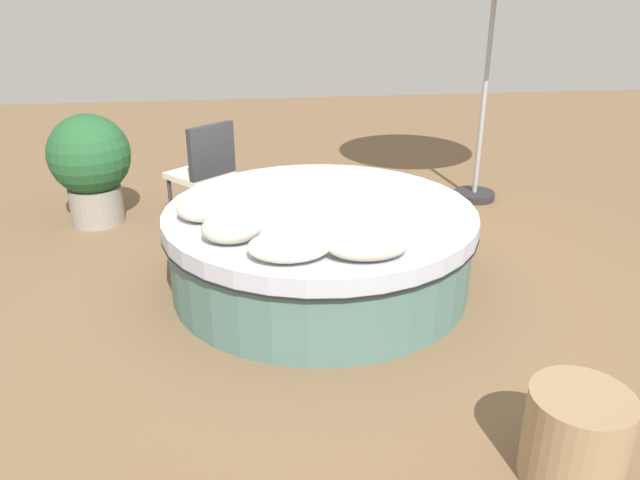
{
  "coord_description": "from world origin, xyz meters",
  "views": [
    {
      "loc": [
        -0.57,
        -4.37,
        2.29
      ],
      "look_at": [
        0.0,
        0.0,
        0.39
      ],
      "focal_mm": 34.87,
      "sensor_mm": 36.0,
      "label": 1
    }
  ],
  "objects_px": {
    "throw_pillow_2": "(290,246)",
    "side_table": "(575,438)",
    "throw_pillow_1": "(231,228)",
    "round_bed": "(320,247)",
    "planter": "(90,163)",
    "throw_pillow_0": "(205,207)",
    "patio_chair": "(205,166)",
    "throw_pillow_3": "(368,245)"
  },
  "relations": [
    {
      "from": "throw_pillow_1",
      "to": "throw_pillow_3",
      "type": "xyz_separation_m",
      "value": [
        0.85,
        -0.36,
        -0.01
      ]
    },
    {
      "from": "patio_chair",
      "to": "planter",
      "type": "height_order",
      "value": "planter"
    },
    {
      "from": "throw_pillow_0",
      "to": "side_table",
      "type": "xyz_separation_m",
      "value": [
        1.8,
        -2.09,
        -0.49
      ]
    },
    {
      "from": "round_bed",
      "to": "throw_pillow_0",
      "type": "height_order",
      "value": "throw_pillow_0"
    },
    {
      "from": "throw_pillow_0",
      "to": "throw_pillow_1",
      "type": "distance_m",
      "value": 0.46
    },
    {
      "from": "round_bed",
      "to": "side_table",
      "type": "height_order",
      "value": "round_bed"
    },
    {
      "from": "throw_pillow_2",
      "to": "side_table",
      "type": "xyz_separation_m",
      "value": [
        1.25,
        -1.35,
        -0.48
      ]
    },
    {
      "from": "throw_pillow_1",
      "to": "side_table",
      "type": "height_order",
      "value": "throw_pillow_1"
    },
    {
      "from": "throw_pillow_1",
      "to": "planter",
      "type": "xyz_separation_m",
      "value": [
        -1.35,
        2.15,
        -0.13
      ]
    },
    {
      "from": "round_bed",
      "to": "planter",
      "type": "distance_m",
      "value": 2.6
    },
    {
      "from": "throw_pillow_1",
      "to": "patio_chair",
      "type": "relative_size",
      "value": 0.41
    },
    {
      "from": "round_bed",
      "to": "side_table",
      "type": "bearing_deg",
      "value": -66.6
    },
    {
      "from": "side_table",
      "to": "patio_chair",
      "type": "bearing_deg",
      "value": 116.62
    },
    {
      "from": "side_table",
      "to": "round_bed",
      "type": "bearing_deg",
      "value": 113.4
    },
    {
      "from": "throw_pillow_2",
      "to": "patio_chair",
      "type": "distance_m",
      "value": 2.48
    },
    {
      "from": "planter",
      "to": "side_table",
      "type": "distance_m",
      "value": 4.84
    },
    {
      "from": "throw_pillow_0",
      "to": "throw_pillow_3",
      "type": "relative_size",
      "value": 0.77
    },
    {
      "from": "throw_pillow_3",
      "to": "throw_pillow_1",
      "type": "bearing_deg",
      "value": 157.05
    },
    {
      "from": "throw_pillow_1",
      "to": "round_bed",
      "type": "bearing_deg",
      "value": 38.71
    },
    {
      "from": "throw_pillow_2",
      "to": "side_table",
      "type": "height_order",
      "value": "throw_pillow_2"
    },
    {
      "from": "throw_pillow_2",
      "to": "planter",
      "type": "distance_m",
      "value": 3.0
    },
    {
      "from": "round_bed",
      "to": "patio_chair",
      "type": "relative_size",
      "value": 2.43
    },
    {
      "from": "patio_chair",
      "to": "planter",
      "type": "relative_size",
      "value": 0.91
    },
    {
      "from": "throw_pillow_3",
      "to": "planter",
      "type": "height_order",
      "value": "planter"
    },
    {
      "from": "throw_pillow_0",
      "to": "throw_pillow_1",
      "type": "bearing_deg",
      "value": -65.76
    },
    {
      "from": "throw_pillow_2",
      "to": "throw_pillow_3",
      "type": "height_order",
      "value": "throw_pillow_3"
    },
    {
      "from": "throw_pillow_2",
      "to": "planter",
      "type": "relative_size",
      "value": 0.49
    },
    {
      "from": "throw_pillow_3",
      "to": "patio_chair",
      "type": "height_order",
      "value": "patio_chair"
    },
    {
      "from": "patio_chair",
      "to": "throw_pillow_0",
      "type": "bearing_deg",
      "value": -128.35
    },
    {
      "from": "throw_pillow_3",
      "to": "side_table",
      "type": "distance_m",
      "value": 1.59
    },
    {
      "from": "planter",
      "to": "side_table",
      "type": "relative_size",
      "value": 2.2
    },
    {
      "from": "side_table",
      "to": "throw_pillow_1",
      "type": "bearing_deg",
      "value": 134.03
    },
    {
      "from": "throw_pillow_1",
      "to": "patio_chair",
      "type": "distance_m",
      "value": 2.1
    },
    {
      "from": "patio_chair",
      "to": "side_table",
      "type": "bearing_deg",
      "value": -104.4
    },
    {
      "from": "throw_pillow_2",
      "to": "throw_pillow_1",
      "type": "bearing_deg",
      "value": 139.22
    },
    {
      "from": "throw_pillow_2",
      "to": "throw_pillow_3",
      "type": "xyz_separation_m",
      "value": [
        0.49,
        -0.05,
        0.0
      ]
    },
    {
      "from": "planter",
      "to": "side_table",
      "type": "bearing_deg",
      "value": -52.2
    },
    {
      "from": "round_bed",
      "to": "patio_chair",
      "type": "height_order",
      "value": "patio_chair"
    },
    {
      "from": "round_bed",
      "to": "throw_pillow_2",
      "type": "relative_size",
      "value": 4.5
    },
    {
      "from": "round_bed",
      "to": "throw_pillow_0",
      "type": "relative_size",
      "value": 5.82
    },
    {
      "from": "round_bed",
      "to": "patio_chair",
      "type": "xyz_separation_m",
      "value": [
        -0.93,
        1.55,
        0.23
      ]
    },
    {
      "from": "throw_pillow_0",
      "to": "throw_pillow_2",
      "type": "bearing_deg",
      "value": -53.12
    }
  ]
}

